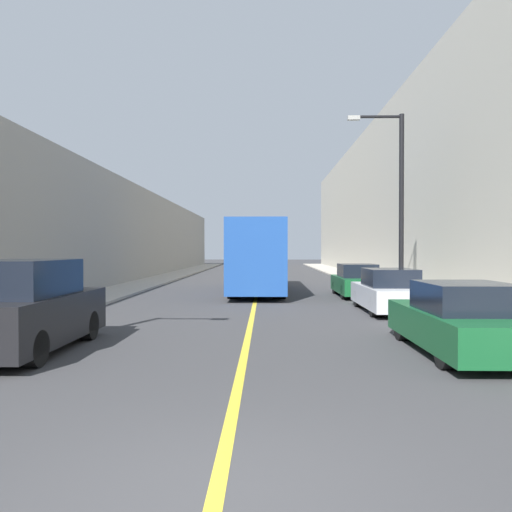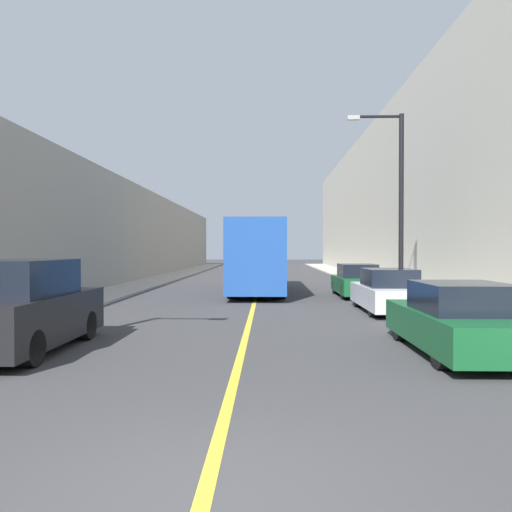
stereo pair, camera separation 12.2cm
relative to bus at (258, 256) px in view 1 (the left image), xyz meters
The scene contains 12 objects.
ground_plane 20.67m from the bus, 90.11° to the right, with size 200.00×200.00×0.00m, color #38383A.
sidewalk_left 11.85m from the bus, 126.63° to the left, with size 2.51×72.00×0.11m, color #B2AA9E.
sidewalk_right 11.81m from the bus, 53.68° to the left, with size 2.51×72.00×0.11m, color #B2AA9E.
building_row_left 13.98m from the bus, 137.45° to the left, with size 4.00×72.00×6.50m, color gray.
building_row_right 14.40m from the bus, 42.77° to the left, with size 4.00×72.00×11.52m, color #B7B2A3.
road_center_line 9.58m from the bus, 90.23° to the left, with size 0.16×72.00×0.01m, color gold.
bus is the anchor object (origin of this frame).
parked_suv_left 15.23m from the bus, 107.68° to the right, with size 1.91×4.45×1.92m.
car_right_near 15.16m from the bus, 72.97° to the right, with size 1.88×4.58×1.47m.
car_right_mid 8.99m from the bus, 59.02° to the right, with size 1.78×4.50×1.48m.
car_right_far 5.11m from the bus, 24.98° to the right, with size 1.75×4.38×1.48m.
street_lamp_right 7.56m from the bus, 35.72° to the right, with size 2.31×0.24×7.57m.
Camera 1 is at (0.43, -4.13, 2.14)m, focal length 35.00 mm.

